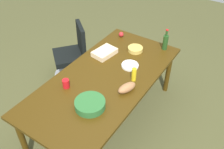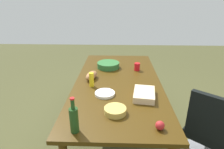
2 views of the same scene
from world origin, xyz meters
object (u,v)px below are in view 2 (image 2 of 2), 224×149
at_px(paper_plate_stack, 105,94).
at_px(red_solo_cup, 137,67).
at_px(sheet_cake, 144,94).
at_px(bread_loaf, 92,76).
at_px(chip_bowl, 115,111).
at_px(conference_table, 118,86).
at_px(wine_bottle, 74,119).
at_px(office_chair, 209,137).
at_px(mustard_bottle, 92,80).
at_px(apple_red, 160,125).
at_px(salad_bowl, 108,65).

bearing_deg(paper_plate_stack, red_solo_cup, -28.99).
distance_m(sheet_cake, bread_loaf, 0.78).
distance_m(chip_bowl, paper_plate_stack, 0.37).
bearing_deg(red_solo_cup, sheet_cake, -179.40).
distance_m(conference_table, wine_bottle, 1.06).
bearing_deg(sheet_cake, office_chair, -99.31).
xyz_separation_m(office_chair, wine_bottle, (-0.47, 1.36, 0.54)).
bearing_deg(office_chair, mustard_bottle, 74.51).
relative_size(chip_bowl, bread_loaf, 0.87).
height_order(chip_bowl, bread_loaf, bread_loaf).
height_order(sheet_cake, wine_bottle, wine_bottle).
distance_m(office_chair, sheet_cake, 0.87).
height_order(conference_table, paper_plate_stack, paper_plate_stack).
height_order(conference_table, chip_bowl, chip_bowl).
height_order(mustard_bottle, apple_red, mustard_bottle).
bearing_deg(red_solo_cup, office_chair, -141.20).
relative_size(chip_bowl, apple_red, 2.75).
distance_m(red_solo_cup, paper_plate_stack, 0.87).
xyz_separation_m(sheet_cake, bread_loaf, (0.46, 0.63, 0.02)).
bearing_deg(apple_red, salad_bowl, 19.20).
bearing_deg(chip_bowl, salad_bowl, 5.99).
distance_m(conference_table, mustard_bottle, 0.39).
bearing_deg(sheet_cake, paper_plate_stack, 84.72).
xyz_separation_m(conference_table, sheet_cake, (-0.41, -0.29, 0.10)).
relative_size(office_chair, paper_plate_stack, 4.18).
height_order(office_chair, sheet_cake, office_chair).
xyz_separation_m(office_chair, sheet_cake, (0.12, 0.73, 0.45)).
relative_size(salad_bowl, apple_red, 4.36).
relative_size(conference_table, chip_bowl, 10.67).
height_order(chip_bowl, wine_bottle, wine_bottle).
distance_m(office_chair, salad_bowl, 1.61).
bearing_deg(sheet_cake, apple_red, -173.11).
bearing_deg(sheet_cake, red_solo_cup, 0.60).
bearing_deg(conference_table, salad_bowl, 16.87).
distance_m(sheet_cake, wine_bottle, 0.86).
xyz_separation_m(sheet_cake, chip_bowl, (-0.31, 0.31, -0.01)).
relative_size(office_chair, salad_bowl, 2.77).
bearing_deg(conference_table, mustard_bottle, 116.28).
bearing_deg(chip_bowl, red_solo_cup, -15.03).
relative_size(apple_red, paper_plate_stack, 0.35).
bearing_deg(red_solo_cup, wine_bottle, 155.82).
distance_m(office_chair, red_solo_cup, 1.27).
xyz_separation_m(mustard_bottle, paper_plate_stack, (-0.21, -0.17, -0.07)).
xyz_separation_m(sheet_cake, mustard_bottle, (0.25, 0.60, 0.05)).
xyz_separation_m(wine_bottle, red_solo_cup, (1.38, -0.62, -0.06)).
xyz_separation_m(wine_bottle, paper_plate_stack, (0.62, -0.20, -0.10)).
distance_m(office_chair, bread_loaf, 1.55).
bearing_deg(salad_bowl, chip_bowl, -174.01).
distance_m(chip_bowl, wine_bottle, 0.43).
bearing_deg(paper_plate_stack, sheet_cake, -95.28).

